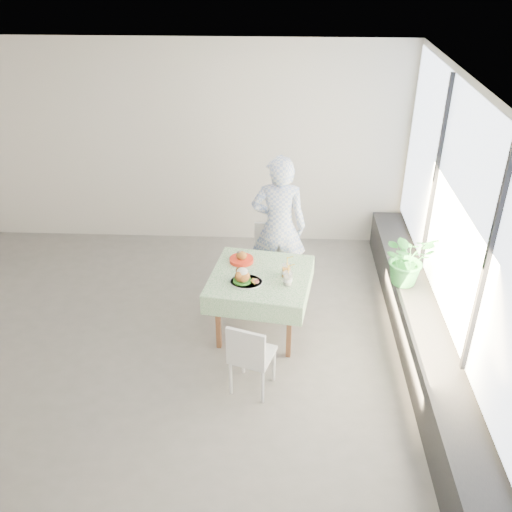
{
  "coord_description": "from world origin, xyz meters",
  "views": [
    {
      "loc": [
        1.29,
        -4.88,
        3.98
      ],
      "look_at": [
        1.05,
        0.34,
        0.94
      ],
      "focal_mm": 40.0,
      "sensor_mm": 36.0,
      "label": 1
    }
  ],
  "objects_px": {
    "cafe_table": "(260,296)",
    "juice_cup_orange": "(286,271)",
    "potted_plant": "(408,258)",
    "chair_near": "(252,368)",
    "chair_far": "(269,271)",
    "main_dish": "(244,278)",
    "diner": "(279,227)"
  },
  "relations": [
    {
      "from": "chair_far",
      "to": "chair_near",
      "type": "relative_size",
      "value": 1.04
    },
    {
      "from": "chair_far",
      "to": "juice_cup_orange",
      "type": "height_order",
      "value": "juice_cup_orange"
    },
    {
      "from": "chair_near",
      "to": "juice_cup_orange",
      "type": "bearing_deg",
      "value": 70.7
    },
    {
      "from": "chair_near",
      "to": "diner",
      "type": "bearing_deg",
      "value": 82.65
    },
    {
      "from": "chair_near",
      "to": "potted_plant",
      "type": "xyz_separation_m",
      "value": [
        1.66,
        1.24,
        0.56
      ]
    },
    {
      "from": "cafe_table",
      "to": "juice_cup_orange",
      "type": "xyz_separation_m",
      "value": [
        0.27,
        -0.02,
        0.35
      ]
    },
    {
      "from": "diner",
      "to": "cafe_table",
      "type": "bearing_deg",
      "value": 78.62
    },
    {
      "from": "potted_plant",
      "to": "cafe_table",
      "type": "bearing_deg",
      "value": -169.2
    },
    {
      "from": "diner",
      "to": "potted_plant",
      "type": "distance_m",
      "value": 1.52
    },
    {
      "from": "juice_cup_orange",
      "to": "diner",
      "type": "bearing_deg",
      "value": 96.08
    },
    {
      "from": "chair_far",
      "to": "potted_plant",
      "type": "relative_size",
      "value": 1.35
    },
    {
      "from": "chair_near",
      "to": "diner",
      "type": "xyz_separation_m",
      "value": [
        0.23,
        1.76,
        0.64
      ]
    },
    {
      "from": "juice_cup_orange",
      "to": "potted_plant",
      "type": "xyz_separation_m",
      "value": [
        1.34,
        0.33,
        0.0
      ]
    },
    {
      "from": "cafe_table",
      "to": "potted_plant",
      "type": "height_order",
      "value": "potted_plant"
    },
    {
      "from": "main_dish",
      "to": "juice_cup_orange",
      "type": "distance_m",
      "value": 0.46
    },
    {
      "from": "juice_cup_orange",
      "to": "potted_plant",
      "type": "relative_size",
      "value": 0.46
    },
    {
      "from": "cafe_table",
      "to": "chair_near",
      "type": "xyz_separation_m",
      "value": [
        -0.04,
        -0.93,
        -0.21
      ]
    },
    {
      "from": "cafe_table",
      "to": "potted_plant",
      "type": "xyz_separation_m",
      "value": [
        1.61,
        0.31,
        0.35
      ]
    },
    {
      "from": "main_dish",
      "to": "juice_cup_orange",
      "type": "height_order",
      "value": "juice_cup_orange"
    },
    {
      "from": "diner",
      "to": "potted_plant",
      "type": "height_order",
      "value": "diner"
    },
    {
      "from": "chair_near",
      "to": "diner",
      "type": "distance_m",
      "value": 1.89
    },
    {
      "from": "diner",
      "to": "juice_cup_orange",
      "type": "distance_m",
      "value": 0.86
    },
    {
      "from": "cafe_table",
      "to": "main_dish",
      "type": "height_order",
      "value": "main_dish"
    },
    {
      "from": "chair_near",
      "to": "diner",
      "type": "height_order",
      "value": "diner"
    },
    {
      "from": "main_dish",
      "to": "juice_cup_orange",
      "type": "bearing_deg",
      "value": 18.32
    },
    {
      "from": "chair_near",
      "to": "potted_plant",
      "type": "distance_m",
      "value": 2.14
    },
    {
      "from": "main_dish",
      "to": "potted_plant",
      "type": "bearing_deg",
      "value": 15.0
    },
    {
      "from": "chair_far",
      "to": "main_dish",
      "type": "height_order",
      "value": "main_dish"
    },
    {
      "from": "diner",
      "to": "potted_plant",
      "type": "xyz_separation_m",
      "value": [
        1.43,
        -0.52,
        -0.08
      ]
    },
    {
      "from": "juice_cup_orange",
      "to": "cafe_table",
      "type": "bearing_deg",
      "value": 175.14
    },
    {
      "from": "chair_near",
      "to": "juice_cup_orange",
      "type": "distance_m",
      "value": 1.11
    },
    {
      "from": "juice_cup_orange",
      "to": "chair_near",
      "type": "bearing_deg",
      "value": -109.3
    }
  ]
}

